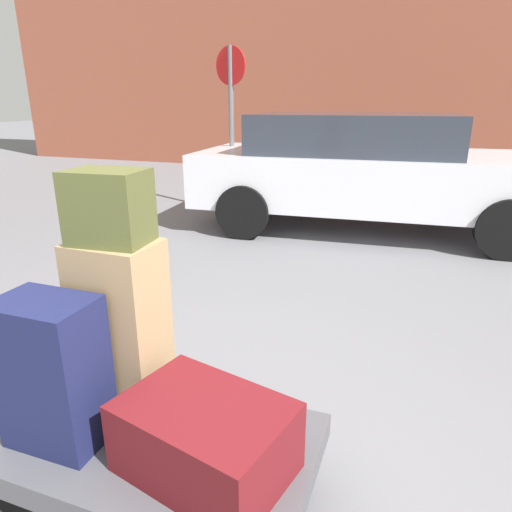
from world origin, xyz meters
The scene contains 8 objects.
ground_plane centered at (0.00, 0.00, 0.00)m, with size 60.00×60.00×0.00m, color slate.
luggage_cart centered at (0.00, 0.00, 0.27)m, with size 1.27×0.73×0.34m.
suitcase_tan_front_right centered at (-0.20, 0.15, 0.70)m, with size 0.33×0.24×0.72m, color #9E7F56.
suitcase_maroon_center centered at (0.28, -0.07, 0.47)m, with size 0.57×0.40×0.26m, color maroon.
suitcase_navy_rear_right centered at (-0.31, -0.12, 0.63)m, with size 0.35×0.24×0.57m, color #191E47.
duffel_bag_olive_topmost_pile centered at (-0.20, 0.15, 1.20)m, with size 0.28×0.21×0.27m, color #4C5128.
parked_car centered at (0.22, 4.65, 0.76)m, with size 4.42×2.18×1.42m.
no_parking_sign centered at (-1.69, 4.85, 1.40)m, with size 0.48×0.16×2.26m.
Camera 1 is at (0.88, -1.22, 1.57)m, focal length 32.03 mm.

